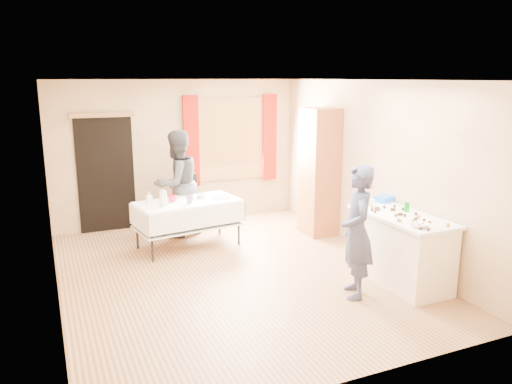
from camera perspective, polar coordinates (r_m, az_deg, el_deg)
name	(u,v)px	position (r m, az deg, el deg)	size (l,w,h in m)	color
floor	(234,274)	(6.98, -2.56, -9.30)	(4.50, 5.50, 0.02)	#9E7047
ceiling	(232,79)	(6.46, -2.80, 12.75)	(4.50, 5.50, 0.02)	white
wall_back	(179,153)	(9.19, -8.85, 4.48)	(4.50, 0.02, 2.60)	tan
wall_front	(352,243)	(4.22, 10.91, -5.73)	(4.50, 0.02, 2.60)	tan
wall_left	(48,197)	(6.18, -22.64, -0.50)	(0.02, 5.50, 2.60)	tan
wall_right	(374,169)	(7.68, 13.30, 2.62)	(0.02, 5.50, 2.60)	tan
window_frame	(231,139)	(9.42, -2.91, 6.06)	(1.32, 0.06, 1.52)	olive
window_pane	(231,139)	(9.41, -2.88, 6.05)	(1.20, 0.02, 1.40)	white
curtain_left	(191,142)	(9.13, -7.40, 5.74)	(0.28, 0.06, 1.65)	maroon
curtain_right	(269,137)	(9.68, 1.55, 6.25)	(0.28, 0.06, 1.65)	maroon
doorway	(106,174)	(8.97, -16.78, 1.93)	(0.95, 0.04, 2.00)	black
door_lintel	(102,115)	(8.81, -17.19, 8.42)	(1.05, 0.06, 0.08)	olive
cabinet	(319,172)	(8.49, 7.21, 2.28)	(0.50, 0.60, 2.14)	brown
counter	(400,249)	(6.81, 16.10, -6.24)	(0.70, 1.47, 0.91)	#F7E6C9
party_table	(188,220)	(7.94, -7.75, -3.15)	(1.71, 1.05, 0.75)	black
chair	(187,213)	(8.88, -7.94, -2.43)	(0.49, 0.49, 0.98)	black
girl	(357,232)	(6.14, 11.47, -4.50)	(0.59, 0.70, 1.63)	#272A48
woman	(177,184)	(8.44, -9.01, 0.93)	(1.07, 0.97, 1.79)	black
soda_can	(407,207)	(6.84, 16.86, -1.66)	(0.07, 0.07, 0.12)	#007F12
mixing_bowl	(419,225)	(6.18, 18.15, -3.62)	(0.23, 0.23, 0.05)	white
foam_block	(368,202)	(7.08, 12.72, -1.11)	(0.15, 0.10, 0.08)	white
blue_basket	(385,199)	(7.32, 14.53, -0.74)	(0.30, 0.20, 0.08)	blue
pitcher	(163,199)	(7.57, -10.55, -0.80)	(0.11, 0.11, 0.22)	silver
cup_red	(173,198)	(7.84, -9.52, -0.72)	(0.14, 0.14, 0.10)	#DE1A43
cup_rainbow	(190,200)	(7.69, -7.59, -0.89)	(0.16, 0.16, 0.11)	red
small_bowl	(202,196)	(8.06, -6.24, -0.41)	(0.23, 0.23, 0.06)	white
pastry_tray	(221,198)	(7.98, -4.02, -0.63)	(0.28, 0.20, 0.02)	white
bottle	(149,198)	(7.80, -12.11, -0.62)	(0.09, 0.09, 0.18)	white
cake_balls	(404,216)	(6.56, 16.53, -2.63)	(0.47, 1.15, 0.04)	#3F2314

